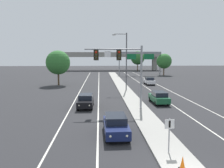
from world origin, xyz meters
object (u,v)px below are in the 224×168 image
object	(u,v)px
median_sign_post	(169,130)
car_receding_green	(159,97)
overhead_signal_mast	(123,64)
traffic_cone_median_nose	(183,163)
tree_far_right_b	(138,58)
car_receding_white	(149,81)
tree_far_right_c	(164,61)
tree_far_left_c	(58,63)
car_oncoming_navy	(116,125)
car_oncoming_black	(86,101)
highway_sign_gantry	(140,56)
street_lamp_median	(125,58)

from	to	relation	value
median_sign_post	car_receding_green	xyz separation A→B (m)	(3.42, 15.45, -0.77)
overhead_signal_mast	car_receding_green	xyz separation A→B (m)	(5.04, 3.23, -4.48)
traffic_cone_median_nose	tree_far_right_b	bearing A→B (deg)	82.18
median_sign_post	car_receding_white	bearing A→B (deg)	79.56
tree_far_right_c	tree_far_left_c	bearing A→B (deg)	-141.94
tree_far_right_b	car_oncoming_navy	bearing A→B (deg)	-100.73
car_oncoming_black	tree_far_right_b	world-z (taller)	tree_far_right_b
traffic_cone_median_nose	median_sign_post	bearing A→B (deg)	92.38
highway_sign_gantry	overhead_signal_mast	bearing A→B (deg)	-102.33
car_oncoming_navy	tree_far_right_b	xyz separation A→B (m)	(14.53, 76.70, 4.44)
street_lamp_median	tree_far_right_c	distance (m)	35.17
median_sign_post	car_receding_green	bearing A→B (deg)	77.51
street_lamp_median	traffic_cone_median_nose	distance (m)	29.26
highway_sign_gantry	tree_far_right_b	xyz separation A→B (m)	(3.04, 22.41, -0.90)
car_receding_green	tree_far_right_c	world-z (taller)	tree_far_right_c
overhead_signal_mast	street_lamp_median	world-z (taller)	street_lamp_median
tree_far_left_c	median_sign_post	bearing A→B (deg)	-69.68
car_receding_green	tree_far_left_c	xyz separation A→B (m)	(-16.43, 19.69, 3.96)
tree_far_right_c	car_receding_green	bearing A→B (deg)	-106.63
street_lamp_median	car_oncoming_navy	distance (m)	23.62
median_sign_post	car_oncoming_black	size ratio (longest dim) A/B	0.49
tree_far_left_c	highway_sign_gantry	bearing A→B (deg)	46.93
tree_far_right_c	car_oncoming_navy	bearing A→B (deg)	-109.52
overhead_signal_mast	tree_far_right_c	bearing A→B (deg)	68.80
car_receding_green	highway_sign_gantry	world-z (taller)	highway_sign_gantry
tree_far_left_c	tree_far_right_b	distance (m)	51.50
car_oncoming_navy	tree_far_right_c	distance (m)	57.60
car_oncoming_black	car_receding_white	bearing A→B (deg)	59.71
car_receding_green	street_lamp_median	bearing A→B (deg)	106.13
traffic_cone_median_nose	tree_far_right_c	distance (m)	62.33
street_lamp_median	car_receding_white	bearing A→B (deg)	53.49
overhead_signal_mast	car_oncoming_black	world-z (taller)	overhead_signal_mast
car_oncoming_navy	tree_far_right_b	distance (m)	78.19
tree_far_right_b	traffic_cone_median_nose	bearing A→B (deg)	-97.82
car_receding_green	traffic_cone_median_nose	xyz separation A→B (m)	(-3.33, -17.62, -0.31)
median_sign_post	car_oncoming_navy	world-z (taller)	median_sign_post
tree_far_right_b	street_lamp_median	bearing A→B (deg)	-101.80
highway_sign_gantry	tree_far_left_c	bearing A→B (deg)	-133.07
car_oncoming_black	car_receding_green	world-z (taller)	same
highway_sign_gantry	tree_far_right_c	distance (m)	7.90
overhead_signal_mast	traffic_cone_median_nose	xyz separation A→B (m)	(1.71, -14.39, -4.79)
street_lamp_median	tree_far_left_c	xyz separation A→B (m)	(-13.21, 8.53, -1.01)
highway_sign_gantry	tree_far_right_c	bearing A→B (deg)	-0.80
car_oncoming_black	overhead_signal_mast	bearing A→B (deg)	-18.49
overhead_signal_mast	car_oncoming_black	distance (m)	6.45
median_sign_post	tree_far_right_c	distance (m)	60.21
car_oncoming_navy	car_oncoming_black	world-z (taller)	same
car_receding_white	traffic_cone_median_nose	bearing A→B (deg)	-99.71
tree_far_left_c	car_receding_green	bearing A→B (deg)	-50.15
car_receding_white	median_sign_post	bearing A→B (deg)	-100.44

